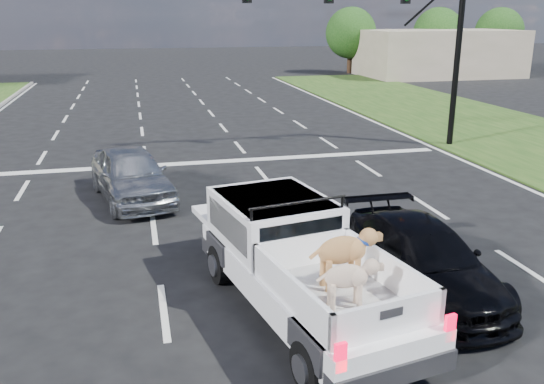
{
  "coord_description": "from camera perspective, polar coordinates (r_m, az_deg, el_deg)",
  "views": [
    {
      "loc": [
        -1.99,
        -8.82,
        4.78
      ],
      "look_at": [
        0.6,
        2.0,
        1.33
      ],
      "focal_mm": 38.0,
      "sensor_mm": 36.0,
      "label": 1
    }
  ],
  "objects": [
    {
      "name": "traffic_signal",
      "position": [
        21.39,
        12.49,
        16.67
      ],
      "size": [
        9.11,
        0.31,
        7.0
      ],
      "color": "black",
      "rests_on": "ground"
    },
    {
      "name": "tree_far_f",
      "position": [
        56.73,
        21.58,
        14.54
      ],
      "size": [
        4.2,
        4.2,
        5.4
      ],
      "color": "#332114",
      "rests_on": "ground"
    },
    {
      "name": "ground",
      "position": [
        10.23,
        -0.68,
        -10.65
      ],
      "size": [
        160.0,
        160.0,
        0.0
      ],
      "primitive_type": "plane",
      "color": "black",
      "rests_on": "ground"
    },
    {
      "name": "pickup_truck",
      "position": [
        9.56,
        2.59,
        -6.8
      ],
      "size": [
        2.75,
        5.38,
        1.92
      ],
      "rotation": [
        0.0,
        0.0,
        0.19
      ],
      "color": "black",
      "rests_on": "ground"
    },
    {
      "name": "building_right",
      "position": [
        49.17,
        16.18,
        13.07
      ],
      "size": [
        12.0,
        7.0,
        3.6
      ],
      "primitive_type": "cube",
      "color": "tan",
      "rests_on": "ground"
    },
    {
      "name": "silver_sedan",
      "position": [
        15.76,
        -13.78,
        1.73
      ],
      "size": [
        2.52,
        4.42,
        1.42
      ],
      "primitive_type": "imported",
      "rotation": [
        0.0,
        0.0,
        0.21
      ],
      "color": "#A4A7AB",
      "rests_on": "ground"
    },
    {
      "name": "tree_far_e",
      "position": [
        53.57,
        16.11,
        14.96
      ],
      "size": [
        4.2,
        4.2,
        5.4
      ],
      "color": "#332114",
      "rests_on": "ground"
    },
    {
      "name": "road_markings",
      "position": [
        16.23,
        -5.83,
        0.01
      ],
      "size": [
        17.75,
        60.0,
        0.01
      ],
      "color": "silver",
      "rests_on": "ground"
    },
    {
      "name": "black_coupe",
      "position": [
        10.63,
        14.65,
        -6.44
      ],
      "size": [
        1.73,
        4.24,
        1.23
      ],
      "primitive_type": "imported",
      "rotation": [
        0.0,
        0.0,
        -0.0
      ],
      "color": "black",
      "rests_on": "ground"
    },
    {
      "name": "tree_far_d",
      "position": [
        50.18,
        7.82,
        15.34
      ],
      "size": [
        4.2,
        4.2,
        5.4
      ],
      "color": "#332114",
      "rests_on": "ground"
    }
  ]
}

